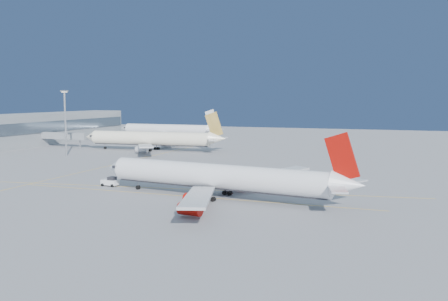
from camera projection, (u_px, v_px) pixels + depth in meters
ground at (189, 185)px, 129.84m from camera, size 500.00×500.00×0.00m
terminal at (47, 128)px, 247.40m from camera, size 18.40×110.00×15.00m
jet_bridge at (67, 136)px, 228.11m from camera, size 23.60×3.60×6.90m
taxiway_lines at (151, 178)px, 140.74m from camera, size 118.86×140.00×0.02m
airliner_virgin at (221, 177)px, 111.92m from camera, size 64.62×57.55×15.96m
airliner_etihad at (154, 139)px, 213.18m from camera, size 64.93×59.82×16.94m
airliner_third at (169, 130)px, 275.53m from camera, size 61.56×56.85×16.54m
pushback_tug at (110, 182)px, 127.96m from camera, size 4.53×2.97×2.46m
light_mast at (65, 117)px, 193.31m from camera, size 2.20×2.20×25.43m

